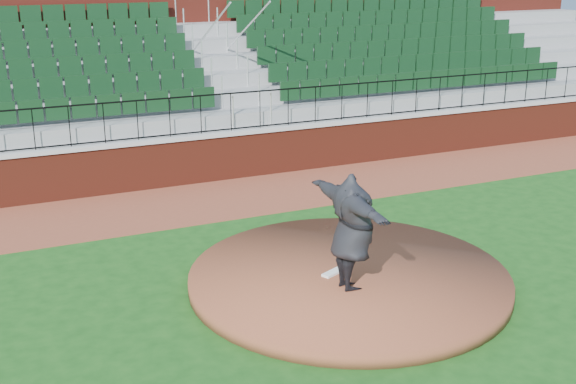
# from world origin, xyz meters

# --- Properties ---
(ground) EXTENTS (90.00, 90.00, 0.00)m
(ground) POSITION_xyz_m (0.00, 0.00, 0.00)
(ground) COLOR #164814
(ground) RESTS_ON ground
(warning_track) EXTENTS (34.00, 3.20, 0.01)m
(warning_track) POSITION_xyz_m (0.00, 5.40, 0.01)
(warning_track) COLOR brown
(warning_track) RESTS_ON ground
(field_wall) EXTENTS (34.00, 0.35, 1.20)m
(field_wall) POSITION_xyz_m (0.00, 7.00, 0.60)
(field_wall) COLOR maroon
(field_wall) RESTS_ON ground
(wall_cap) EXTENTS (34.00, 0.45, 0.10)m
(wall_cap) POSITION_xyz_m (0.00, 7.00, 1.25)
(wall_cap) COLOR #B7B7B7
(wall_cap) RESTS_ON field_wall
(wall_railing) EXTENTS (34.00, 0.05, 1.00)m
(wall_railing) POSITION_xyz_m (0.00, 7.00, 1.80)
(wall_railing) COLOR black
(wall_railing) RESTS_ON wall_cap
(seating_stands) EXTENTS (34.00, 5.10, 4.60)m
(seating_stands) POSITION_xyz_m (0.00, 9.72, 2.30)
(seating_stands) COLOR gray
(seating_stands) RESTS_ON ground
(concourse_wall) EXTENTS (34.00, 0.50, 5.50)m
(concourse_wall) POSITION_xyz_m (0.00, 12.52, 2.75)
(concourse_wall) COLOR maroon
(concourse_wall) RESTS_ON ground
(pitchers_mound) EXTENTS (5.81, 5.81, 0.25)m
(pitchers_mound) POSITION_xyz_m (0.39, -0.32, 0.12)
(pitchers_mound) COLOR brown
(pitchers_mound) RESTS_ON ground
(pitching_rubber) EXTENTS (0.66, 0.41, 0.04)m
(pitching_rubber) POSITION_xyz_m (0.18, -0.22, 0.27)
(pitching_rubber) COLOR white
(pitching_rubber) RESTS_ON pitchers_mound
(pitcher) EXTENTS (0.73, 2.55, 2.07)m
(pitcher) POSITION_xyz_m (0.09, -0.91, 1.28)
(pitcher) COLOR black
(pitcher) RESTS_ON pitchers_mound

